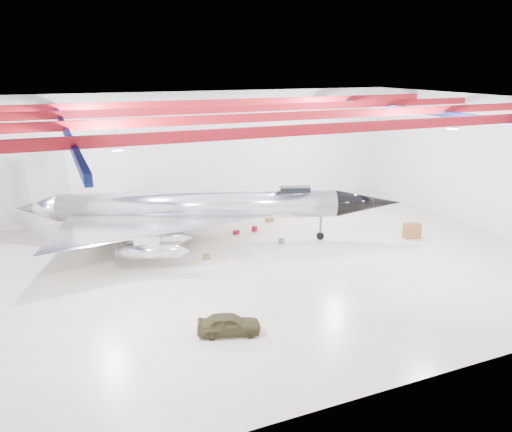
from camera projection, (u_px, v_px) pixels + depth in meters
name	position (u px, v px, depth m)	size (l,w,h in m)	color
floor	(263.00, 263.00, 34.78)	(40.00, 40.00, 0.00)	beige
wall_back	(198.00, 152.00, 46.38)	(40.00, 40.00, 0.00)	silver
wall_right	(487.00, 164.00, 40.64)	(30.00, 30.00, 0.00)	silver
ceiling	(263.00, 102.00, 31.56)	(40.00, 40.00, 0.00)	#0A0F38
ceiling_structure	(263.00, 113.00, 31.76)	(39.50, 29.50, 1.08)	maroon
jet_aircraft	(198.00, 209.00, 38.24)	(28.50, 21.53, 8.06)	silver
jeep	(229.00, 324.00, 25.58)	(1.31, 3.26, 1.11)	#3C361E
desk	(412.00, 231.00, 39.72)	(1.33, 0.66, 1.22)	brown
crate_ply	(207.00, 257.00, 35.53)	(0.48, 0.38, 0.33)	olive
toolbox_red	(236.00, 232.00, 40.78)	(0.45, 0.36, 0.31)	maroon
engine_drum	(281.00, 241.00, 38.66)	(0.42, 0.42, 0.38)	#59595B
parts_bin	(269.00, 219.00, 43.95)	(0.62, 0.49, 0.43)	olive
crate_small	(152.00, 241.00, 38.72)	(0.43, 0.34, 0.30)	#59595B
tool_chest	(255.00, 229.00, 41.49)	(0.47, 0.47, 0.42)	maroon
spares_box	(246.00, 217.00, 44.63)	(0.42, 0.42, 0.38)	#59595B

